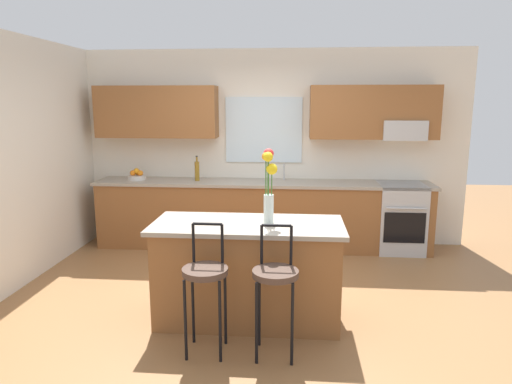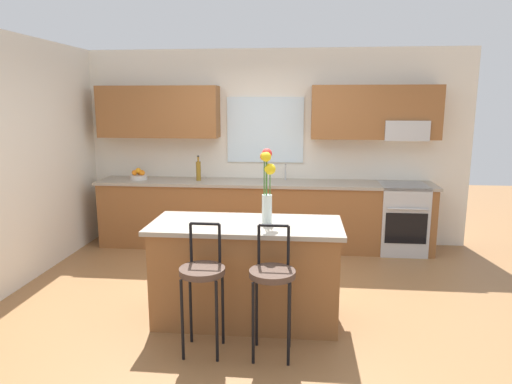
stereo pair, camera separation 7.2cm
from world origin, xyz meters
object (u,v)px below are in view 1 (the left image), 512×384
at_px(bar_stool_near, 205,277).
at_px(fruit_bowl_oranges, 137,176).
at_px(flower_vase, 269,182).
at_px(bar_stool_middle, 275,279).
at_px(oven_range, 400,218).
at_px(kitchen_island, 248,271).
at_px(bottle_olive_oil, 197,171).

height_order(bar_stool_near, fruit_bowl_oranges, fruit_bowl_oranges).
bearing_deg(flower_vase, bar_stool_middle, -81.65).
distance_m(bar_stool_middle, flower_vase, 0.89).
bearing_deg(oven_range, kitchen_island, -130.22).
relative_size(kitchen_island, fruit_bowl_oranges, 7.13).
bearing_deg(bottle_olive_oil, bar_stool_middle, -66.66).
xyz_separation_m(bar_stool_near, fruit_bowl_oranges, (-1.50, 2.78, 0.34)).
relative_size(oven_range, bar_stool_near, 0.88).
distance_m(kitchen_island, flower_vase, 0.85).
distance_m(oven_range, bar_stool_near, 3.47).
xyz_separation_m(bar_stool_middle, flower_vase, (-0.09, 0.60, 0.66)).
xyz_separation_m(kitchen_island, bar_stool_near, (-0.28, -0.59, 0.17)).
bearing_deg(flower_vase, bar_stool_near, -127.68).
relative_size(oven_range, fruit_bowl_oranges, 3.83).
relative_size(bar_stool_near, bottle_olive_oil, 3.03).
bearing_deg(bottle_olive_oil, flower_vase, -62.99).
bearing_deg(bar_stool_middle, bottle_olive_oil, 113.34).
bearing_deg(oven_range, bar_stool_near, -127.39).
xyz_separation_m(fruit_bowl_oranges, bottle_olive_oil, (0.85, -0.00, 0.09)).
distance_m(kitchen_island, fruit_bowl_oranges, 2.87).
xyz_separation_m(bar_stool_middle, bottle_olive_oil, (-1.20, 2.78, 0.43)).
bearing_deg(kitchen_island, bar_stool_near, -114.99).
relative_size(oven_range, bottle_olive_oil, 2.68).
distance_m(kitchen_island, bottle_olive_oil, 2.45).
distance_m(oven_range, bottle_olive_oil, 2.82).
distance_m(bar_stool_near, bar_stool_middle, 0.55).
bearing_deg(fruit_bowl_oranges, flower_vase, -48.01).
bearing_deg(kitchen_island, fruit_bowl_oranges, 129.05).
distance_m(kitchen_island, bar_stool_near, 0.67).
height_order(kitchen_island, flower_vase, flower_vase).
bearing_deg(flower_vase, kitchen_island, -177.43).
relative_size(kitchen_island, bar_stool_near, 1.64).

